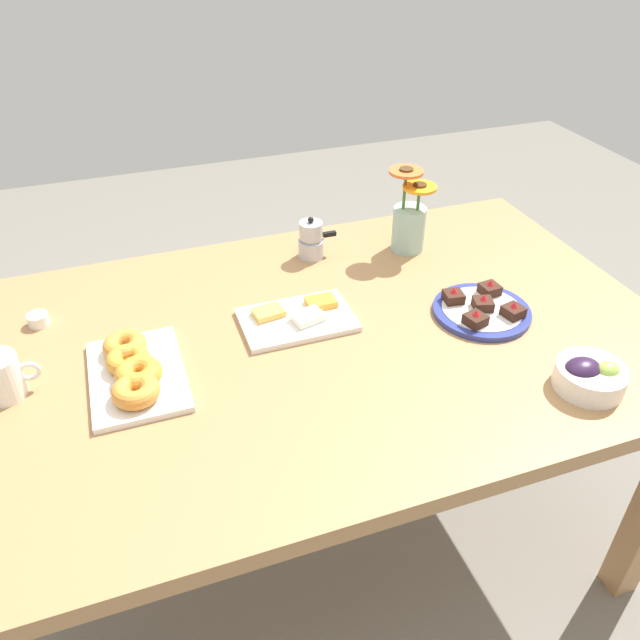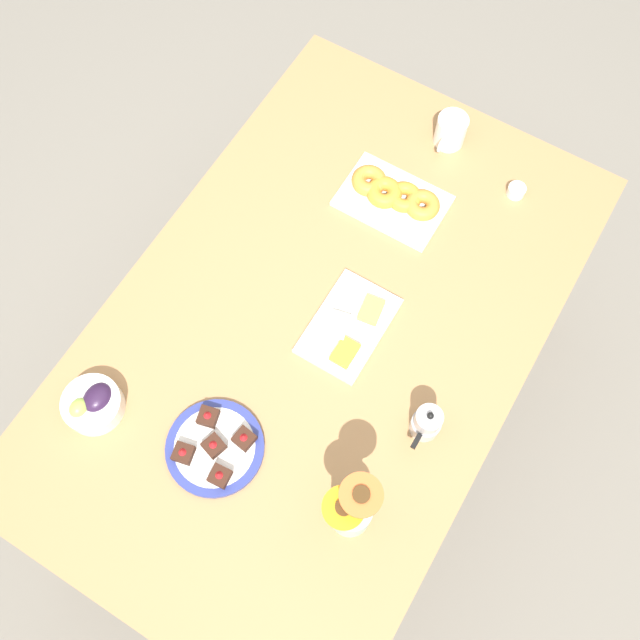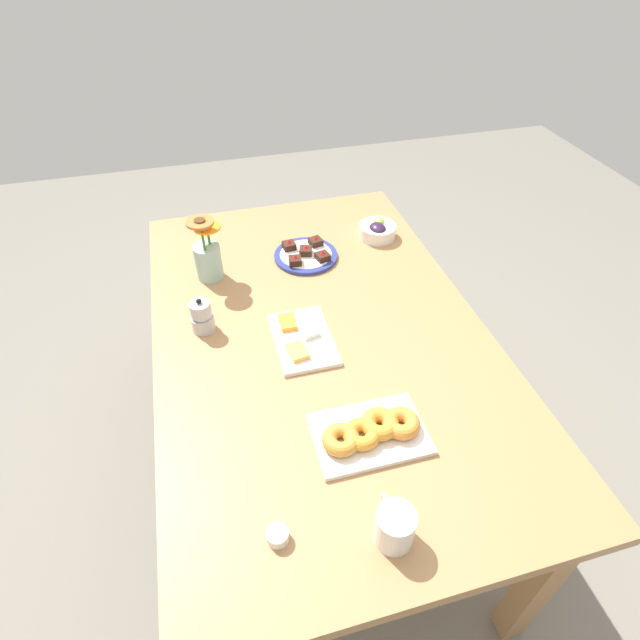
{
  "view_description": "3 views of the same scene",
  "coord_description": "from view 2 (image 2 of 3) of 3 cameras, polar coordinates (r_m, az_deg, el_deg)",
  "views": [
    {
      "loc": [
        -0.38,
        -1.07,
        1.59
      ],
      "look_at": [
        0.0,
        0.0,
        0.78
      ],
      "focal_mm": 35.0,
      "sensor_mm": 36.0,
      "label": 1
    },
    {
      "loc": [
        0.57,
        0.34,
        2.39
      ],
      "look_at": [
        0.0,
        0.0,
        0.78
      ],
      "focal_mm": 40.0,
      "sensor_mm": 36.0,
      "label": 2
    },
    {
      "loc": [
        -1.09,
        0.29,
        1.78
      ],
      "look_at": [
        0.0,
        0.0,
        0.78
      ],
      "focal_mm": 28.0,
      "sensor_mm": 36.0,
      "label": 3
    }
  ],
  "objects": [
    {
      "name": "cheese_platter",
      "position": [
        1.77,
        2.34,
        -0.53
      ],
      "size": [
        0.26,
        0.17,
        0.03
      ],
      "color": "white",
      "rests_on": "dining_table"
    },
    {
      "name": "dining_table",
      "position": [
        1.86,
        -0.0,
        -1.47
      ],
      "size": [
        1.6,
        1.0,
        0.74
      ],
      "color": "#A87A4C",
      "rests_on": "ground_plane"
    },
    {
      "name": "grape_bowl",
      "position": [
        1.77,
        -17.7,
        -6.4
      ],
      "size": [
        0.14,
        0.14,
        0.07
      ],
      "color": "white",
      "rests_on": "dining_table"
    },
    {
      "name": "jam_cup_honey",
      "position": [
        2.01,
        15.44,
        9.96
      ],
      "size": [
        0.05,
        0.05,
        0.03
      ],
      "color": "white",
      "rests_on": "dining_table"
    },
    {
      "name": "coffee_mug",
      "position": [
        2.04,
        10.41,
        14.68
      ],
      "size": [
        0.12,
        0.08,
        0.09
      ],
      "color": "white",
      "rests_on": "dining_table"
    },
    {
      "name": "ground_plane",
      "position": [
        2.48,
        -0.0,
        -6.85
      ],
      "size": [
        6.0,
        6.0,
        0.0
      ],
      "primitive_type": "plane",
      "color": "slate"
    },
    {
      "name": "flower_vase",
      "position": [
        1.58,
        2.5,
        -15.08
      ],
      "size": [
        0.12,
        0.11,
        0.24
      ],
      "color": "#99C1B7",
      "rests_on": "dining_table"
    },
    {
      "name": "croissant_platter",
      "position": [
        1.93,
        5.9,
        9.83
      ],
      "size": [
        0.19,
        0.28,
        0.05
      ],
      "color": "white",
      "rests_on": "dining_table"
    },
    {
      "name": "dessert_plate",
      "position": [
        1.69,
        -8.42,
        -10.05
      ],
      "size": [
        0.23,
        0.23,
        0.05
      ],
      "color": "navy",
      "rests_on": "dining_table"
    },
    {
      "name": "moka_pot",
      "position": [
        1.67,
        8.51,
        -8.13
      ],
      "size": [
        0.11,
        0.07,
        0.12
      ],
      "color": "#B7B7BC",
      "rests_on": "dining_table"
    }
  ]
}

